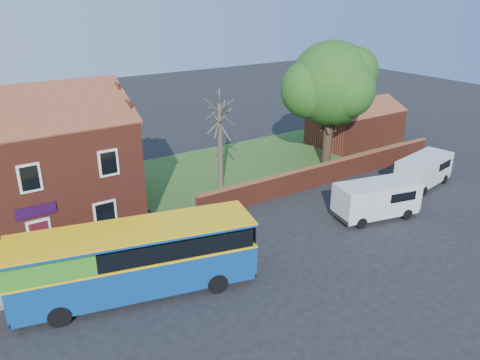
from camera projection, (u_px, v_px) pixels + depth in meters
ground at (230, 284)px, 22.69m from camera, size 120.00×120.00×0.00m
pavement at (52, 272)px, 23.53m from camera, size 18.00×3.50×0.12m
kerb at (61, 289)px, 22.18m from camera, size 18.00×0.15×0.14m
grass_strip at (278, 160)px, 39.39m from camera, size 26.00×12.00×0.04m
shop_building at (19, 176)px, 26.71m from camera, size 12.30×8.13×10.50m
boundary_wall at (328, 172)px, 34.45m from camera, size 22.00×0.38×1.60m
outbuilding at (355, 126)px, 43.40m from camera, size 8.20×5.06×4.17m
bus at (128, 259)px, 21.27m from camera, size 11.28×5.24×3.33m
van_near at (377, 198)px, 28.99m from camera, size 5.56×3.18×2.30m
van_far at (424, 170)px, 33.78m from camera, size 5.31×2.87×2.21m
large_tree at (331, 86)px, 35.85m from camera, size 8.13×6.43×9.92m
bare_tree at (220, 141)px, 32.84m from camera, size 2.50×2.98×6.67m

